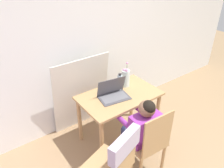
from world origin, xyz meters
The scene contains 9 objects.
wall_back centered at (0.00, 2.23, 1.25)m, with size 6.40×0.05×2.50m.
dining_table centered at (-0.01, 1.56, 0.60)m, with size 1.02×0.63×0.71m.
chair_occupied centered at (-0.11, 0.91, 0.46)m, with size 0.42×0.42×0.90m.
chair_spare centered at (-0.59, 0.84, 0.61)m, with size 0.51×0.53×0.91m.
person_seated centered at (-0.10, 1.04, 0.62)m, with size 0.37×0.44×0.98m.
laptop centered at (-0.10, 1.58, 0.76)m, with size 0.40×0.30×0.24m.
flower_vase centered at (0.20, 1.70, 0.83)m, with size 0.11×0.11×0.34m.
water_bottle centered at (0.07, 1.66, 0.82)m, with size 0.06×0.06×0.24m.
cardboard_panel centered at (-0.28, 2.09, 0.56)m, with size 0.84×0.17×1.11m.
Camera 1 is at (-1.47, -0.26, 2.23)m, focal length 35.00 mm.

